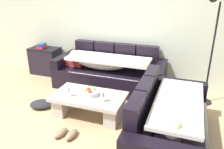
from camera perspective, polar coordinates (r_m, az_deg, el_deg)
ground_plane at (r=3.68m, az=-8.75°, el=-13.20°), size 14.00×14.00×0.00m
back_wall at (r=5.06m, az=2.06°, el=13.38°), size 9.00×0.10×2.70m
couch_along_wall at (r=4.86m, az=-0.94°, el=0.59°), size 2.28×0.92×0.88m
couch_near_window at (r=3.26m, az=13.99°, el=-11.68°), size 0.92×1.88×0.88m
coffee_table at (r=3.87m, az=-5.75°, el=-6.98°), size 1.20×0.68×0.38m
fruit_bowl at (r=3.80m, az=-5.35°, el=-4.44°), size 0.28×0.28×0.10m
wine_glass_near_left at (r=3.77m, az=-10.91°, el=-3.76°), size 0.07×0.07×0.17m
wine_glass_near_right at (r=3.54m, az=-2.43°, el=-5.09°), size 0.07×0.07×0.17m
side_cabinet at (r=5.84m, az=-16.22°, el=3.31°), size 0.72×0.44×0.64m
book_stack_on_cabinet at (r=5.77m, az=-17.06°, el=6.86°), size 0.17×0.22×0.12m
floor_lamp at (r=4.27m, az=23.22°, el=6.79°), size 0.33×0.31×1.95m
pair_of_shoes at (r=3.53m, az=-11.39°, el=-14.30°), size 0.32×0.30×0.09m
crumpled_garment at (r=4.36m, az=-17.23°, el=-7.07°), size 0.48×0.42×0.12m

